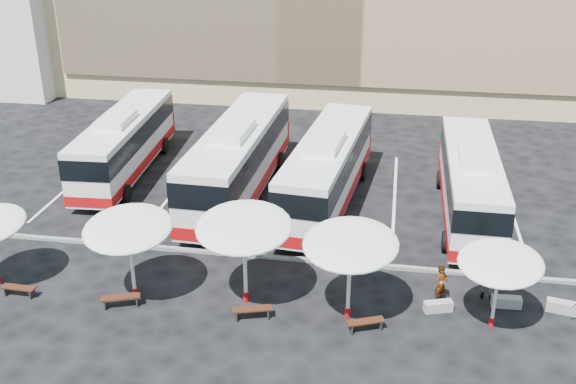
% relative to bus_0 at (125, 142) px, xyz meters
% --- Properties ---
extents(ground, '(120.00, 120.00, 0.00)m').
position_rel_bus_0_xyz_m(ground, '(9.51, -9.01, -1.94)').
color(ground, black).
rests_on(ground, ground).
extents(curb_divider, '(34.00, 0.25, 0.15)m').
position_rel_bus_0_xyz_m(curb_divider, '(9.51, -8.51, -1.87)').
color(curb_divider, black).
rests_on(curb_divider, ground).
extents(bay_lines, '(24.15, 12.00, 0.01)m').
position_rel_bus_0_xyz_m(bay_lines, '(9.51, -1.01, -1.94)').
color(bay_lines, white).
rests_on(bay_lines, ground).
extents(bus_0, '(3.26, 12.10, 3.80)m').
position_rel_bus_0_xyz_m(bus_0, '(0.00, 0.00, 0.00)').
color(bus_0, white).
rests_on(bus_0, ground).
extents(bus_1, '(3.47, 13.55, 4.27)m').
position_rel_bus_0_xyz_m(bus_1, '(7.16, -1.96, 0.24)').
color(bus_1, white).
rests_on(bus_1, ground).
extents(bus_2, '(3.89, 12.83, 4.01)m').
position_rel_bus_0_xyz_m(bus_2, '(11.96, -2.28, 0.11)').
color(bus_2, white).
rests_on(bus_2, ground).
extents(bus_3, '(2.82, 11.84, 3.75)m').
position_rel_bus_0_xyz_m(bus_3, '(19.15, -2.61, -0.02)').
color(bus_3, white).
rests_on(bus_3, ground).
extents(sunshade_1, '(3.62, 3.67, 3.68)m').
position_rel_bus_0_xyz_m(sunshade_1, '(5.27, -12.49, 1.19)').
color(sunshade_1, white).
rests_on(sunshade_1, ground).
extents(sunshade_2, '(3.83, 3.88, 3.94)m').
position_rel_bus_0_xyz_m(sunshade_2, '(9.79, -12.05, 1.40)').
color(sunshade_2, white).
rests_on(sunshade_2, ground).
extents(sunshade_3, '(4.17, 4.21, 3.77)m').
position_rel_bus_0_xyz_m(sunshade_3, '(13.92, -12.49, 1.26)').
color(sunshade_3, white).
rests_on(sunshade_3, ground).
extents(sunshade_4, '(4.02, 4.04, 3.24)m').
position_rel_bus_0_xyz_m(sunshade_4, '(19.37, -12.19, 0.81)').
color(sunshade_4, white).
rests_on(sunshade_4, ground).
extents(wood_bench_0, '(1.42, 0.42, 0.43)m').
position_rel_bus_0_xyz_m(wood_bench_0, '(0.58, -13.19, -1.61)').
color(wood_bench_0, black).
rests_on(wood_bench_0, ground).
extents(wood_bench_1, '(1.59, 0.92, 0.47)m').
position_rel_bus_0_xyz_m(wood_bench_1, '(4.97, -13.24, -1.58)').
color(wood_bench_1, black).
rests_on(wood_bench_1, ground).
extents(wood_bench_2, '(1.57, 0.83, 0.47)m').
position_rel_bus_0_xyz_m(wood_bench_2, '(10.28, -13.19, -1.58)').
color(wood_bench_2, black).
rests_on(wood_bench_2, ground).
extents(wood_bench_3, '(1.47, 0.90, 0.44)m').
position_rel_bus_0_xyz_m(wood_bench_3, '(14.65, -13.26, -1.60)').
color(wood_bench_3, black).
rests_on(wood_bench_3, ground).
extents(conc_bench_0, '(1.19, 0.72, 0.42)m').
position_rel_bus_0_xyz_m(conc_bench_0, '(17.40, -11.50, -1.73)').
color(conc_bench_0, gray).
rests_on(conc_bench_0, ground).
extents(conc_bench_1, '(1.18, 0.43, 0.44)m').
position_rel_bus_0_xyz_m(conc_bench_1, '(20.08, -10.74, -1.72)').
color(conc_bench_1, gray).
rests_on(conc_bench_1, ground).
extents(conc_bench_2, '(1.29, 0.66, 0.46)m').
position_rel_bus_0_xyz_m(conc_bench_2, '(22.22, -10.78, -1.71)').
color(conc_bench_2, gray).
rests_on(conc_bench_2, ground).
extents(passenger_0, '(0.69, 0.72, 1.66)m').
position_rel_bus_0_xyz_m(passenger_0, '(17.48, -10.86, -1.11)').
color(passenger_0, black).
rests_on(passenger_0, ground).
extents(passenger_1, '(1.15, 1.09, 1.87)m').
position_rel_bus_0_xyz_m(passenger_1, '(19.39, -10.23, -1.01)').
color(passenger_1, black).
rests_on(passenger_1, ground).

